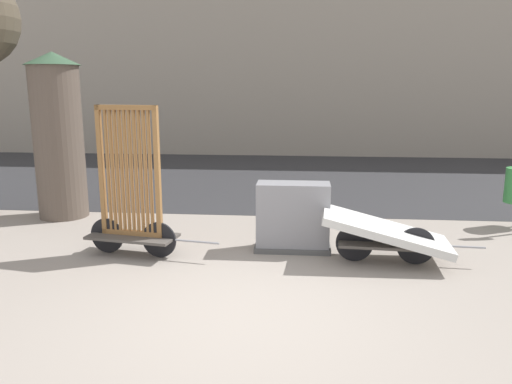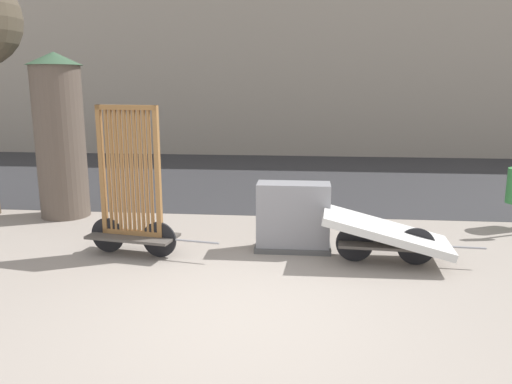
{
  "view_description": "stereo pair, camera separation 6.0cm",
  "coord_description": "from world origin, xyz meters",
  "views": [
    {
      "loc": [
        0.62,
        -5.1,
        2.48
      ],
      "look_at": [
        0.0,
        1.81,
        1.0
      ],
      "focal_mm": 35.0,
      "sensor_mm": 36.0,
      "label": 1
    },
    {
      "loc": [
        0.68,
        -5.09,
        2.48
      ],
      "look_at": [
        0.0,
        1.81,
        1.0
      ],
      "focal_mm": 35.0,
      "sensor_mm": 36.0,
      "label": 2
    }
  ],
  "objects": [
    {
      "name": "utility_cabinet",
      "position": [
        0.52,
        2.25,
        0.48
      ],
      "size": [
        1.16,
        0.51,
        1.05
      ],
      "color": "#4C4C4C",
      "rests_on": "ground_plane"
    },
    {
      "name": "ground_plane",
      "position": [
        0.0,
        0.0,
        0.0
      ],
      "size": [
        60.0,
        60.0,
        0.0
      ],
      "primitive_type": "plane",
      "color": "gray"
    },
    {
      "name": "bike_cart_with_mattress",
      "position": [
        1.85,
        1.81,
        0.43
      ],
      "size": [
        2.28,
        1.01,
        0.74
      ],
      "rotation": [
        0.0,
        0.0,
        -0.06
      ],
      "color": "#4C4742",
      "rests_on": "ground_plane"
    },
    {
      "name": "road_strip",
      "position": [
        0.0,
        8.49,
        0.0
      ],
      "size": [
        56.0,
        8.5,
        0.01
      ],
      "color": "#2D2D30",
      "rests_on": "ground_plane"
    },
    {
      "name": "building_facade",
      "position": [
        0.0,
        14.74,
        4.97
      ],
      "size": [
        48.0,
        4.0,
        9.94
      ],
      "color": "#9E9384",
      "rests_on": "ground_plane"
    },
    {
      "name": "advertising_column",
      "position": [
        -3.92,
        3.89,
        1.57
      ],
      "size": [
        1.02,
        1.02,
        3.09
      ],
      "color": "brown",
      "rests_on": "ground_plane"
    },
    {
      "name": "bike_cart_with_bedframe",
      "position": [
        -1.84,
        1.81,
        0.82
      ],
      "size": [
        2.03,
        0.76,
        2.21
      ],
      "rotation": [
        0.0,
        0.0,
        -0.17
      ],
      "color": "#4C4742",
      "rests_on": "ground_plane"
    }
  ]
}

